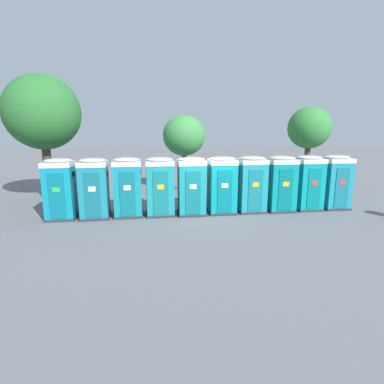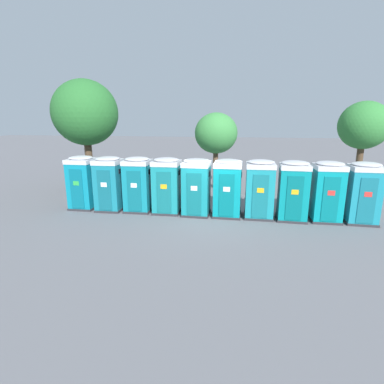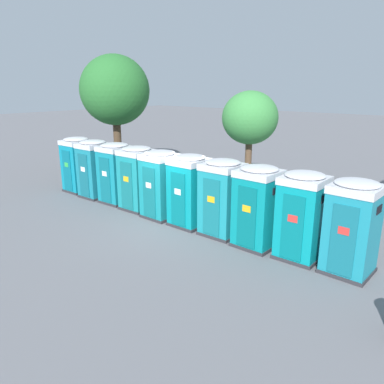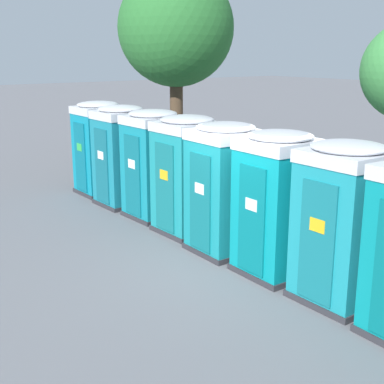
# 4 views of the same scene
# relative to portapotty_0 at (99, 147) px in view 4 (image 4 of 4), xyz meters

# --- Properties ---
(ground_plane) EXTENTS (120.00, 120.00, 0.00)m
(ground_plane) POSITION_rel_portapotty_0_xyz_m (6.20, -0.34, -1.28)
(ground_plane) COLOR slate
(portapotty_0) EXTENTS (1.18, 1.21, 2.54)m
(portapotty_0) POSITION_rel_portapotty_0_xyz_m (0.00, 0.00, 0.00)
(portapotty_0) COLOR #2D2D33
(portapotty_0) RESTS_ON ground
(portapotty_1) EXTENTS (1.20, 1.22, 2.54)m
(portapotty_1) POSITION_rel_portapotty_0_xyz_m (1.38, -0.07, -0.00)
(portapotty_1) COLOR #2D2D33
(portapotty_1) RESTS_ON ground
(portapotty_2) EXTENTS (1.23, 1.23, 2.54)m
(portapotty_2) POSITION_rel_portapotty_0_xyz_m (2.76, 0.00, -0.00)
(portapotty_2) COLOR #2D2D33
(portapotty_2) RESTS_ON ground
(portapotty_3) EXTENTS (1.24, 1.22, 2.54)m
(portapotty_3) POSITION_rel_portapotty_0_xyz_m (4.14, -0.03, -0.00)
(portapotty_3) COLOR #2D2D33
(portapotty_3) RESTS_ON ground
(portapotty_4) EXTENTS (1.23, 1.22, 2.54)m
(portapotty_4) POSITION_rel_portapotty_0_xyz_m (5.51, -0.13, -0.00)
(portapotty_4) COLOR #2D2D33
(portapotty_4) RESTS_ON ground
(portapotty_5) EXTENTS (1.24, 1.22, 2.54)m
(portapotty_5) POSITION_rel_portapotty_0_xyz_m (6.89, -0.09, -0.00)
(portapotty_5) COLOR #2D2D33
(portapotty_5) RESTS_ON ground
(portapotty_6) EXTENTS (1.23, 1.21, 2.54)m
(portapotty_6) POSITION_rel_portapotty_0_xyz_m (8.27, -0.07, -0.00)
(portapotty_6) COLOR #2D2D33
(portapotty_6) RESTS_ON ground
(street_tree_1) EXTENTS (3.72, 3.72, 6.43)m
(street_tree_1) POSITION_rel_portapotty_0_xyz_m (-1.54, 3.65, 3.25)
(street_tree_1) COLOR #4C3826
(street_tree_1) RESTS_ON ground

